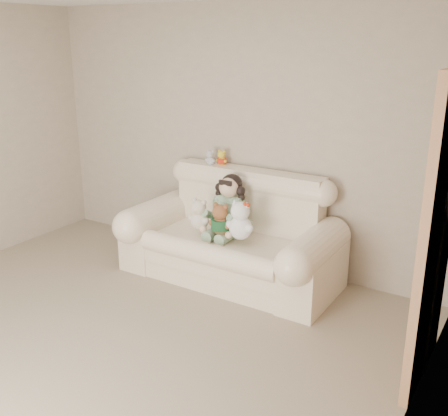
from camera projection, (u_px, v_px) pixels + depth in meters
floor at (50, 372)px, 3.75m from camera, size 5.00×5.00×0.00m
wall_back at (233, 137)px, 5.36m from camera, size 4.50×0.00×4.50m
wall_right at (383, 279)px, 2.21m from camera, size 0.00×5.00×5.00m
sofa at (230, 229)px, 5.06m from camera, size 2.10×0.95×1.03m
door_panel at (437, 233)px, 3.42m from camera, size 0.06×0.90×2.10m
seated_child at (229, 205)px, 5.08m from camera, size 0.42×0.49×0.61m
brown_teddy at (221, 216)px, 4.89m from camera, size 0.27×0.23×0.36m
white_cat at (241, 216)px, 4.78m from camera, size 0.33×0.28×0.43m
cream_teddy at (199, 211)px, 5.02m from camera, size 0.27×0.24×0.36m
yellow_mini_bear at (222, 157)px, 5.35m from camera, size 0.14×0.12×0.19m
grey_mini_plush at (210, 156)px, 5.37m from camera, size 0.15×0.13×0.19m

